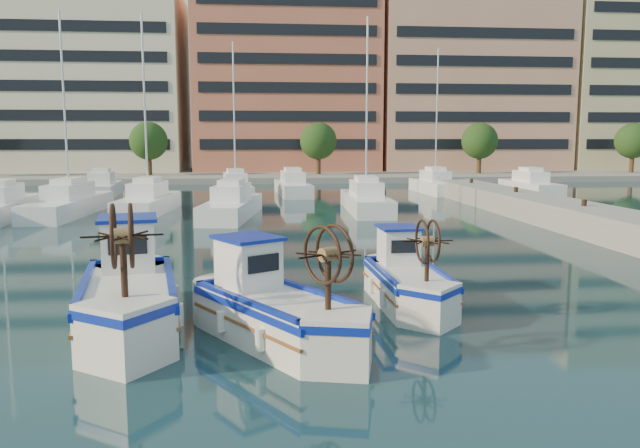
{
  "coord_description": "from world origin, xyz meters",
  "views": [
    {
      "loc": [
        -2.41,
        -14.2,
        4.34
      ],
      "look_at": [
        -0.39,
        6.62,
        1.5
      ],
      "focal_mm": 35.0,
      "sensor_mm": 36.0,
      "label": 1
    }
  ],
  "objects": [
    {
      "name": "ground",
      "position": [
        0.0,
        0.0,
        0.0
      ],
      "size": [
        300.0,
        300.0,
        0.0
      ],
      "primitive_type": "plane",
      "color": "#1B3D47",
      "rests_on": "ground"
    },
    {
      "name": "waterfront",
      "position": [
        9.23,
        65.04,
        11.1
      ],
      "size": [
        180.0,
        40.0,
        25.6
      ],
      "color": "gray",
      "rests_on": "ground"
    },
    {
      "name": "yacht_marina",
      "position": [
        -2.92,
        28.1,
        0.53
      ],
      "size": [
        38.68,
        23.34,
        11.5
      ],
      "color": "white",
      "rests_on": "ground"
    },
    {
      "name": "fishing_boat_a",
      "position": [
        -5.44,
        0.17,
        0.86
      ],
      "size": [
        2.84,
        5.16,
        3.13
      ],
      "rotation": [
        0.0,
        0.0,
        0.17
      ],
      "color": "silver",
      "rests_on": "ground"
    },
    {
      "name": "fishing_boat_b",
      "position": [
        -2.14,
        -1.1,
        0.76
      ],
      "size": [
        3.77,
        4.53,
        2.76
      ],
      "rotation": [
        0.0,
        0.0,
        0.56
      ],
      "color": "silver",
      "rests_on": "ground"
    },
    {
      "name": "fishing_boat_c",
      "position": [
        1.44,
        1.63,
        0.69
      ],
      "size": [
        1.76,
        4.03,
        2.49
      ],
      "rotation": [
        0.0,
        0.0,
        0.04
      ],
      "color": "silver",
      "rests_on": "ground"
    }
  ]
}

